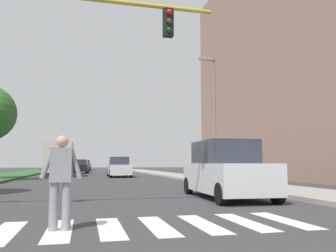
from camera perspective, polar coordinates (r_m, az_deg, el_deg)
ground_plane at (r=29.48m, az=-12.92°, el=-8.41°), size 140.00×140.00×0.00m
crosswalk at (r=6.63m, az=-9.68°, el=-16.46°), size 7.65×2.20×0.01m
sidewalk_right at (r=28.64m, az=2.70°, el=-8.48°), size 3.00×64.00×0.15m
street_lamp_right at (r=20.80m, az=7.57°, el=3.22°), size 1.02×0.24×7.50m
pedestrian_performer at (r=6.47m, az=-17.49°, el=-8.23°), size 0.75×0.27×1.69m
suv_crossing at (r=12.03m, az=9.64°, el=-7.40°), size 2.15×4.68×1.97m
sedan_midblock at (r=30.17m, az=-8.21°, el=-6.92°), size 1.93×4.49×1.74m
sedan_distant at (r=42.15m, az=-14.46°, el=-6.64°), size 2.07×4.68×1.63m
sedan_far_horizon at (r=55.92m, az=-13.80°, el=-6.48°), size 2.15×4.65×1.72m
truck_box_delivery at (r=33.12m, az=-17.71°, el=-5.19°), size 2.40×6.20×3.10m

